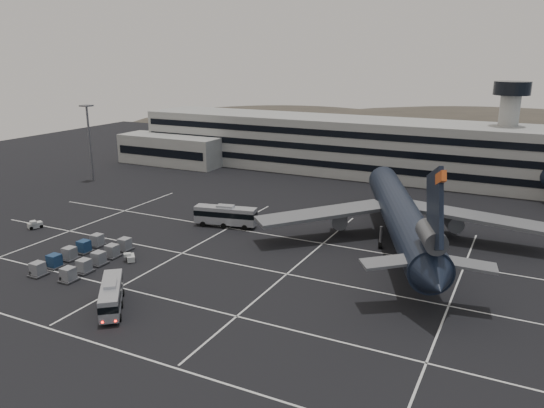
% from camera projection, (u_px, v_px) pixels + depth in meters
% --- Properties ---
extents(ground, '(260.00, 260.00, 0.00)m').
position_uv_depth(ground, '(200.00, 269.00, 76.37)').
color(ground, black).
rests_on(ground, ground).
extents(lane_markings, '(90.00, 55.62, 0.01)m').
position_uv_depth(lane_markings, '(208.00, 268.00, 76.58)').
color(lane_markings, silver).
rests_on(lane_markings, ground).
extents(terminal, '(125.00, 26.00, 24.00)m').
position_uv_depth(terminal, '(344.00, 146.00, 136.96)').
color(terminal, gray).
rests_on(terminal, ground).
extents(hills, '(352.00, 180.00, 44.00)m').
position_uv_depth(hills, '(470.00, 160.00, 218.18)').
color(hills, '#38332B').
rests_on(hills, ground).
extents(lightpole_left, '(2.40, 2.40, 18.28)m').
position_uv_depth(lightpole_left, '(89.00, 132.00, 126.93)').
color(lightpole_left, slate).
rests_on(lightpole_left, ground).
extents(trijet_main, '(44.07, 55.32, 18.08)m').
position_uv_depth(trijet_main, '(401.00, 215.00, 84.25)').
color(trijet_main, black).
rests_on(trijet_main, ground).
extents(bus_near, '(7.95, 9.07, 3.47)m').
position_uv_depth(bus_near, '(111.00, 294.00, 64.02)').
color(bus_near, '#96989E').
rests_on(bus_near, ground).
extents(bus_far, '(11.53, 4.81, 3.97)m').
position_uv_depth(bus_far, '(226.00, 215.00, 94.70)').
color(bus_far, '#96989E').
rests_on(bus_far, ground).
extents(tug_a, '(2.23, 2.68, 1.50)m').
position_uv_depth(tug_a, '(35.00, 225.00, 94.08)').
color(tug_a, '#BCBCB7').
rests_on(tug_a, ground).
extents(tug_b, '(2.26, 2.27, 1.29)m').
position_uv_depth(tug_b, '(131.00, 258.00, 79.12)').
color(tug_b, '#BCBCB7').
rests_on(tug_b, ground).
extents(uld_cluster, '(8.79, 15.71, 1.96)m').
position_uv_depth(uld_cluster, '(84.00, 256.00, 78.68)').
color(uld_cluster, '#2D2D30').
rests_on(uld_cluster, ground).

